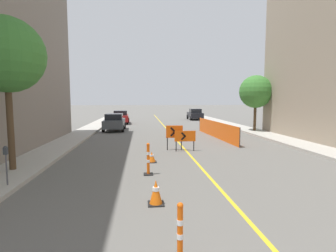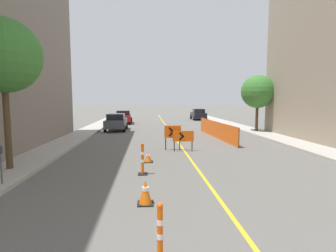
% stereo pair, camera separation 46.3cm
% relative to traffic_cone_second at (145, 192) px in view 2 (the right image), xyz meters
% --- Properties ---
extents(lane_stripe, '(0.12, 53.21, 0.01)m').
position_rel_traffic_cone_second_xyz_m(lane_stripe, '(2.13, 17.05, -0.33)').
color(lane_stripe, gold).
rests_on(lane_stripe, ground_plane).
extents(sidewalk_left, '(2.00, 53.21, 0.15)m').
position_rel_traffic_cone_second_xyz_m(sidewalk_left, '(-5.32, 17.05, -0.26)').
color(sidewalk_left, '#ADA89E').
rests_on(sidewalk_left, ground_plane).
extents(sidewalk_right, '(2.00, 53.21, 0.15)m').
position_rel_traffic_cone_second_xyz_m(sidewalk_right, '(9.58, 17.05, -0.26)').
color(sidewalk_right, '#ADA89E').
rests_on(sidewalk_right, ground_plane).
extents(traffic_cone_second, '(0.45, 0.45, 0.68)m').
position_rel_traffic_cone_second_xyz_m(traffic_cone_second, '(0.00, 0.00, 0.00)').
color(traffic_cone_second, black).
rests_on(traffic_cone_second, ground_plane).
extents(traffic_cone_third, '(0.45, 0.45, 0.49)m').
position_rel_traffic_cone_second_xyz_m(traffic_cone_third, '(0.08, 4.92, -0.10)').
color(traffic_cone_third, black).
rests_on(traffic_cone_third, ground_plane).
extents(delineator_post_front, '(0.33, 0.33, 1.08)m').
position_rel_traffic_cone_second_xyz_m(delineator_post_front, '(0.28, -2.61, 0.12)').
color(delineator_post_front, black).
rests_on(delineator_post_front, ground_plane).
extents(delineator_post_rear, '(0.36, 0.36, 1.23)m').
position_rel_traffic_cone_second_xyz_m(delineator_post_rear, '(-0.13, 2.91, 0.20)').
color(delineator_post_rear, black).
rests_on(delineator_post_rear, ground_plane).
extents(arrow_barricade_primary, '(0.95, 0.15, 1.42)m').
position_rel_traffic_cone_second_xyz_m(arrow_barricade_primary, '(1.50, 7.73, 0.66)').
color(arrow_barricade_primary, '#EF560C').
rests_on(arrow_barricade_primary, ground_plane).
extents(arrow_barricade_secondary, '(1.18, 0.09, 1.15)m').
position_rel_traffic_cone_second_xyz_m(arrow_barricade_secondary, '(2.05, 7.36, 0.47)').
color(arrow_barricade_secondary, '#EF560C').
rests_on(arrow_barricade_secondary, ground_plane).
extents(safety_mesh_fence, '(0.49, 8.86, 1.23)m').
position_rel_traffic_cone_second_xyz_m(safety_mesh_fence, '(5.27, 12.41, 0.28)').
color(safety_mesh_fence, '#EF560C').
rests_on(safety_mesh_fence, ground_plane).
extents(parked_car_curb_near, '(1.94, 4.32, 1.59)m').
position_rel_traffic_cone_second_xyz_m(parked_car_curb_near, '(-2.88, 17.90, 0.46)').
color(parked_car_curb_near, '#474C51').
rests_on(parked_car_curb_near, ground_plane).
extents(parked_car_curb_mid, '(2.05, 4.40, 1.59)m').
position_rel_traffic_cone_second_xyz_m(parked_car_curb_mid, '(-2.85, 25.12, 0.46)').
color(parked_car_curb_mid, maroon).
rests_on(parked_car_curb_mid, ground_plane).
extents(parked_car_curb_far, '(1.96, 4.36, 1.59)m').
position_rel_traffic_cone_second_xyz_m(parked_car_curb_far, '(7.45, 30.51, 0.46)').
color(parked_car_curb_far, black).
rests_on(parked_car_curb_far, ground_plane).
extents(parking_meter_near_curb, '(0.12, 0.11, 1.27)m').
position_rel_traffic_cone_second_xyz_m(parking_meter_near_curb, '(-4.67, 1.67, 0.71)').
color(parking_meter_near_curb, '#4C4C51').
rests_on(parking_meter_near_curb, sidewalk_left).
extents(street_tree_left_near, '(2.85, 2.85, 5.83)m').
position_rel_traffic_cone_second_xyz_m(street_tree_left_near, '(-5.42, 3.66, 4.20)').
color(street_tree_left_near, '#4C3823').
rests_on(street_tree_left_near, sidewalk_left).
extents(street_tree_right_near, '(2.87, 2.87, 4.88)m').
position_rel_traffic_cone_second_xyz_m(street_tree_right_near, '(9.68, 15.31, 3.24)').
color(street_tree_right_near, '#4C3823').
rests_on(street_tree_right_near, sidewalk_right).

